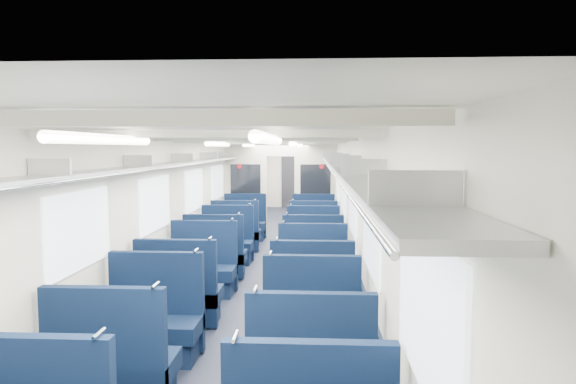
# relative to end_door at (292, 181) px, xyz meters

# --- Properties ---
(floor) EXTENTS (2.80, 18.00, 0.01)m
(floor) POSITION_rel_end_door_xyz_m (0.00, -8.94, -1.00)
(floor) COLOR black
(floor) RESTS_ON ground
(ceiling) EXTENTS (2.80, 18.00, 0.01)m
(ceiling) POSITION_rel_end_door_xyz_m (0.00, -8.94, 1.35)
(ceiling) COLOR silver
(ceiling) RESTS_ON wall_left
(wall_left) EXTENTS (0.02, 18.00, 2.35)m
(wall_left) POSITION_rel_end_door_xyz_m (-1.40, -8.94, 0.18)
(wall_left) COLOR beige
(wall_left) RESTS_ON floor
(dado_left) EXTENTS (0.03, 17.90, 0.70)m
(dado_left) POSITION_rel_end_door_xyz_m (-1.39, -8.94, -0.65)
(dado_left) COLOR black
(dado_left) RESTS_ON floor
(wall_right) EXTENTS (0.02, 18.00, 2.35)m
(wall_right) POSITION_rel_end_door_xyz_m (1.40, -8.94, 0.18)
(wall_right) COLOR beige
(wall_right) RESTS_ON floor
(dado_right) EXTENTS (0.03, 17.90, 0.70)m
(dado_right) POSITION_rel_end_door_xyz_m (1.39, -8.94, -0.65)
(dado_right) COLOR black
(dado_right) RESTS_ON floor
(wall_far) EXTENTS (2.80, 0.02, 2.35)m
(wall_far) POSITION_rel_end_door_xyz_m (0.00, 0.06, 0.18)
(wall_far) COLOR beige
(wall_far) RESTS_ON floor
(luggage_rack_left) EXTENTS (0.36, 17.40, 0.18)m
(luggage_rack_left) POSITION_rel_end_door_xyz_m (-1.21, -8.94, 0.97)
(luggage_rack_left) COLOR #B2B5BA
(luggage_rack_left) RESTS_ON wall_left
(luggage_rack_right) EXTENTS (0.36, 17.40, 0.18)m
(luggage_rack_right) POSITION_rel_end_door_xyz_m (1.21, -8.94, 0.97)
(luggage_rack_right) COLOR #B2B5BA
(luggage_rack_right) RESTS_ON wall_right
(windows) EXTENTS (2.78, 15.60, 0.75)m
(windows) POSITION_rel_end_door_xyz_m (0.00, -9.40, 0.42)
(windows) COLOR white
(windows) RESTS_ON wall_left
(ceiling_fittings) EXTENTS (2.70, 16.06, 0.11)m
(ceiling_fittings) POSITION_rel_end_door_xyz_m (0.00, -9.20, 1.29)
(ceiling_fittings) COLOR beige
(ceiling_fittings) RESTS_ON ceiling
(end_door) EXTENTS (0.75, 0.06, 2.00)m
(end_door) POSITION_rel_end_door_xyz_m (0.00, 0.00, 0.00)
(end_door) COLOR black
(end_door) RESTS_ON floor
(bulkhead) EXTENTS (2.80, 0.10, 2.35)m
(bulkhead) POSITION_rel_end_door_xyz_m (-0.00, -6.15, 0.23)
(bulkhead) COLOR beige
(bulkhead) RESTS_ON floor
(seat_4) EXTENTS (1.01, 0.56, 1.13)m
(seat_4) POSITION_rel_end_door_xyz_m (-0.83, -14.80, -0.65)
(seat_4) COLOR #0A1A34
(seat_4) RESTS_ON floor
(seat_5) EXTENTS (1.01, 0.56, 1.13)m
(seat_5) POSITION_rel_end_door_xyz_m (0.83, -14.87, -0.65)
(seat_5) COLOR #0A1A34
(seat_5) RESTS_ON floor
(seat_6) EXTENTS (1.01, 0.56, 1.13)m
(seat_6) POSITION_rel_end_door_xyz_m (-0.83, -13.71, -0.65)
(seat_6) COLOR #0A1A34
(seat_6) RESTS_ON floor
(seat_7) EXTENTS (1.01, 0.56, 1.13)m
(seat_7) POSITION_rel_end_door_xyz_m (0.83, -13.80, -0.65)
(seat_7) COLOR #0A1A34
(seat_7) RESTS_ON floor
(seat_8) EXTENTS (1.01, 0.56, 1.13)m
(seat_8) POSITION_rel_end_door_xyz_m (-0.83, -12.69, -0.65)
(seat_8) COLOR #0A1A34
(seat_8) RESTS_ON floor
(seat_9) EXTENTS (1.01, 0.56, 1.13)m
(seat_9) POSITION_rel_end_door_xyz_m (0.83, -12.68, -0.65)
(seat_9) COLOR #0A1A34
(seat_9) RESTS_ON floor
(seat_10) EXTENTS (1.01, 0.56, 1.13)m
(seat_10) POSITION_rel_end_door_xyz_m (-0.83, -11.36, -0.65)
(seat_10) COLOR #0A1A34
(seat_10) RESTS_ON floor
(seat_11) EXTENTS (1.01, 0.56, 1.13)m
(seat_11) POSITION_rel_end_door_xyz_m (0.83, -11.57, -0.65)
(seat_11) COLOR #0A1A34
(seat_11) RESTS_ON floor
(seat_12) EXTENTS (1.01, 0.56, 1.13)m
(seat_12) POSITION_rel_end_door_xyz_m (-0.83, -10.38, -0.65)
(seat_12) COLOR #0A1A34
(seat_12) RESTS_ON floor
(seat_13) EXTENTS (1.01, 0.56, 1.13)m
(seat_13) POSITION_rel_end_door_xyz_m (0.83, -10.34, -0.65)
(seat_13) COLOR #0A1A34
(seat_13) RESTS_ON floor
(seat_14) EXTENTS (1.01, 0.56, 1.13)m
(seat_14) POSITION_rel_end_door_xyz_m (-0.83, -9.25, -0.65)
(seat_14) COLOR #0A1A34
(seat_14) RESTS_ON floor
(seat_15) EXTENTS (1.01, 0.56, 1.13)m
(seat_15) POSITION_rel_end_door_xyz_m (0.83, -9.28, -0.65)
(seat_15) COLOR #0A1A34
(seat_15) RESTS_ON floor
(seat_16) EXTENTS (1.01, 0.56, 1.13)m
(seat_16) POSITION_rel_end_door_xyz_m (-0.83, -8.10, -0.65)
(seat_16) COLOR #0A1A34
(seat_16) RESTS_ON floor
(seat_17) EXTENTS (1.01, 0.56, 1.13)m
(seat_17) POSITION_rel_end_door_xyz_m (0.83, -8.09, -0.65)
(seat_17) COLOR #0A1A34
(seat_17) RESTS_ON floor
(seat_18) EXTENTS (1.01, 0.56, 1.13)m
(seat_18) POSITION_rel_end_door_xyz_m (-0.83, -6.76, -0.65)
(seat_18) COLOR #0A1A34
(seat_18) RESTS_ON floor
(seat_19) EXTENTS (1.01, 0.56, 1.13)m
(seat_19) POSITION_rel_end_door_xyz_m (0.83, -6.77, -0.65)
(seat_19) COLOR #0A1A34
(seat_19) RESTS_ON floor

